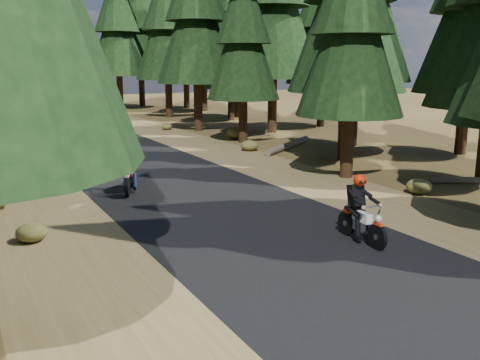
% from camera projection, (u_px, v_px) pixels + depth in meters
% --- Properties ---
extents(ground, '(120.00, 120.00, 0.00)m').
position_uv_depth(ground, '(269.00, 236.00, 13.03)').
color(ground, '#4B351A').
rests_on(ground, ground).
extents(road, '(6.00, 100.00, 0.01)m').
position_uv_depth(road, '(189.00, 193.00, 17.33)').
color(road, black).
rests_on(road, ground).
extents(shoulder_l, '(3.20, 100.00, 0.01)m').
position_uv_depth(shoulder_l, '(40.00, 211.00, 15.19)').
color(shoulder_l, brown).
rests_on(shoulder_l, ground).
extents(shoulder_r, '(3.20, 100.00, 0.01)m').
position_uv_depth(shoulder_r, '(305.00, 178.00, 19.47)').
color(shoulder_r, brown).
rests_on(shoulder_r, ground).
extents(log_near, '(4.44, 3.30, 0.32)m').
position_uv_depth(log_near, '(288.00, 145.00, 26.26)').
color(log_near, '#4C4233').
rests_on(log_near, ground).
extents(understory_shrubs, '(14.52, 30.81, 0.69)m').
position_uv_depth(understory_shrubs, '(173.00, 160.00, 21.53)').
color(understory_shrubs, '#474C1E').
rests_on(understory_shrubs, ground).
extents(rider_lead, '(0.64, 1.81, 1.59)m').
position_uv_depth(rider_lead, '(362.00, 220.00, 12.44)').
color(rider_lead, white).
rests_on(rider_lead, road).
extents(rider_follow, '(1.37, 2.08, 1.79)m').
position_uv_depth(rider_follow, '(130.00, 174.00, 17.26)').
color(rider_follow, '#A80B10').
rests_on(rider_follow, road).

